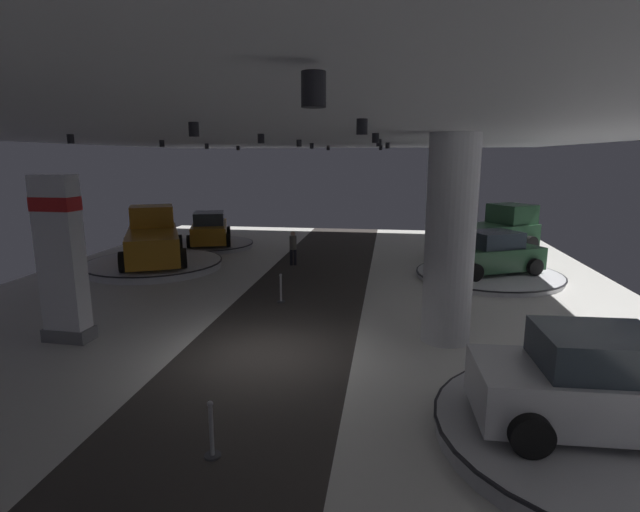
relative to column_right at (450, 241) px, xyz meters
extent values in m
cube|color=silver|center=(-4.58, -1.69, -2.77)|extent=(24.00, 44.00, 0.05)
cube|color=#383330|center=(-4.58, -1.69, -2.75)|extent=(4.40, 44.00, 0.01)
cube|color=silver|center=(-4.58, -1.69, 2.80)|extent=(24.00, 44.00, 0.10)
cylinder|color=black|center=(-9.21, -1.91, 2.57)|extent=(0.16, 0.16, 0.22)
cylinder|color=black|center=(-8.95, 2.30, 2.57)|extent=(0.16, 0.16, 0.22)
cylinder|color=black|center=(-8.98, 6.29, 2.57)|extent=(0.16, 0.16, 0.22)
cylinder|color=black|center=(-8.91, 10.17, 2.57)|extent=(0.16, 0.16, 0.22)
cylinder|color=black|center=(-4.64, -5.42, 2.57)|extent=(0.16, 0.16, 0.22)
cylinder|color=black|center=(-4.62, -1.49, 2.57)|extent=(0.16, 0.16, 0.22)
cylinder|color=black|center=(-4.48, 2.54, 2.57)|extent=(0.16, 0.16, 0.22)
cylinder|color=black|center=(-4.72, 6.49, 2.57)|extent=(0.16, 0.16, 0.22)
cylinder|color=black|center=(-4.58, 10.52, 2.57)|extent=(0.16, 0.16, 0.22)
cylinder|color=black|center=(-2.08, -9.64, 2.57)|extent=(0.16, 0.16, 0.22)
cylinder|color=black|center=(-2.00, -5.72, 2.57)|extent=(0.16, 0.16, 0.22)
cylinder|color=black|center=(-1.95, -1.41, 2.57)|extent=(0.16, 0.16, 0.22)
cylinder|color=black|center=(-1.97, 2.34, 2.57)|extent=(0.16, 0.16, 0.22)
cylinder|color=black|center=(-1.74, 6.18, 2.57)|extent=(0.16, 0.16, 0.22)
cylinder|color=black|center=(-2.09, 10.37, 2.57)|extent=(0.16, 0.16, 0.22)
cylinder|color=silver|center=(0.00, 0.00, 0.00)|extent=(1.29, 1.29, 5.50)
cube|color=slate|center=(-10.12, -1.48, -2.58)|extent=(1.29, 0.70, 0.35)
cube|color=white|center=(-10.12, -1.48, -0.35)|extent=(1.12, 0.61, 4.11)
cube|color=red|center=(-10.12, -1.48, 0.97)|extent=(1.15, 0.64, 0.36)
cylinder|color=#B7B7BC|center=(2.06, -4.70, -2.57)|extent=(5.41, 5.41, 0.37)
cylinder|color=black|center=(2.06, -4.70, -2.41)|extent=(5.52, 5.52, 0.05)
cube|color=silver|center=(2.06, -4.70, -1.77)|extent=(4.25, 1.93, 0.90)
cube|color=#2D3842|center=(1.91, -4.71, -1.02)|extent=(1.95, 1.62, 0.70)
cylinder|color=black|center=(0.61, -3.75, -2.04)|extent=(0.69, 0.24, 0.68)
cylinder|color=black|center=(0.67, -5.75, -2.04)|extent=(0.69, 0.24, 0.68)
cylinder|color=silver|center=(-11.94, 6.97, -2.58)|extent=(5.84, 5.84, 0.34)
cylinder|color=black|center=(-11.94, 6.97, -2.44)|extent=(5.96, 5.96, 0.05)
cube|color=#B77519|center=(-11.94, 6.97, -1.66)|extent=(4.25, 5.68, 1.20)
cube|color=#B77519|center=(-12.70, 8.49, -0.61)|extent=(2.46, 2.37, 1.00)
cube|color=#28333D|center=(-12.48, 8.04, -0.61)|extent=(1.60, 0.85, 0.75)
cylinder|color=black|center=(-13.82, 8.11, -1.99)|extent=(0.63, 0.88, 0.84)
cylinder|color=black|center=(-11.72, 9.16, -1.99)|extent=(0.63, 0.88, 0.84)
cylinder|color=black|center=(-12.17, 4.79, -1.99)|extent=(0.63, 0.88, 0.84)
cylinder|color=black|center=(-10.06, 5.84, -1.99)|extent=(0.63, 0.88, 0.84)
cylinder|color=silver|center=(2.51, 7.30, -2.64)|extent=(5.75, 5.75, 0.23)
cylinder|color=black|center=(2.51, 7.30, -2.55)|extent=(5.86, 5.86, 0.05)
cube|color=#2D5638|center=(2.51, 7.30, -1.91)|extent=(4.56, 3.52, 0.90)
cube|color=#2D3842|center=(2.65, 7.37, -1.16)|extent=(2.40, 2.26, 0.70)
cylinder|color=black|center=(1.70, 5.76, -2.18)|extent=(0.71, 0.51, 0.68)
cylinder|color=black|center=(0.79, 7.54, -2.18)|extent=(0.71, 0.51, 0.68)
cylinder|color=black|center=(4.24, 7.07, -2.18)|extent=(0.71, 0.51, 0.68)
cylinder|color=black|center=(3.33, 8.85, -2.18)|extent=(0.71, 0.51, 0.68)
sphere|color=white|center=(0.91, 5.92, -1.80)|extent=(0.18, 0.18, 0.18)
sphere|color=white|center=(0.46, 6.80, -1.80)|extent=(0.18, 0.18, 0.18)
cylinder|color=silver|center=(3.10, 11.70, -2.62)|extent=(5.57, 5.56, 0.26)
cylinder|color=black|center=(3.10, 11.70, -2.52)|extent=(5.68, 5.68, 0.05)
cube|color=#2D5638|center=(3.10, 11.70, -1.74)|extent=(5.58, 4.67, 1.20)
cube|color=#2D5638|center=(4.52, 12.63, -0.69)|extent=(2.47, 2.52, 1.00)
cube|color=#28333D|center=(4.10, 12.35, -0.69)|extent=(1.03, 1.50, 0.75)
cylinder|color=black|center=(4.00, 13.70, -2.07)|extent=(0.86, 0.70, 0.84)
cylinder|color=black|center=(5.30, 11.74, -2.07)|extent=(0.86, 0.70, 0.84)
cylinder|color=black|center=(0.91, 11.66, -2.07)|extent=(0.86, 0.70, 0.84)
cylinder|color=black|center=(2.20, 9.69, -2.07)|extent=(0.86, 0.70, 0.84)
cylinder|color=#B7B7BC|center=(-11.36, 12.29, -2.62)|extent=(4.61, 4.61, 0.26)
cylinder|color=black|center=(-11.36, 12.29, -2.52)|extent=(4.70, 4.70, 0.05)
cube|color=#B77519|center=(-11.36, 12.29, -1.88)|extent=(3.05, 4.55, 0.90)
cube|color=#2D3842|center=(-11.31, 12.15, -1.14)|extent=(2.09, 2.30, 0.70)
cylinder|color=black|center=(-12.76, 13.32, -2.15)|extent=(0.43, 0.71, 0.68)
cylinder|color=black|center=(-10.87, 13.96, -2.15)|extent=(0.43, 0.71, 0.68)
cylinder|color=black|center=(-11.85, 10.61, -2.15)|extent=(0.43, 0.71, 0.68)
cylinder|color=black|center=(-9.95, 11.25, -2.15)|extent=(0.43, 0.71, 0.68)
sphere|color=white|center=(-12.48, 14.08, -1.77)|extent=(0.18, 0.18, 0.18)
sphere|color=white|center=(-11.55, 14.40, -1.77)|extent=(0.18, 0.18, 0.18)
cylinder|color=black|center=(-5.84, 8.53, -2.35)|extent=(0.14, 0.14, 0.80)
cylinder|color=black|center=(-6.00, 8.45, -2.35)|extent=(0.14, 0.14, 0.80)
cylinder|color=#6B665B|center=(-5.92, 8.49, -1.69)|extent=(0.32, 0.32, 0.62)
sphere|color=beige|center=(-5.92, 8.49, -1.27)|extent=(0.22, 0.22, 0.22)
cylinder|color=#333338|center=(-5.20, 2.77, -2.73)|extent=(0.28, 0.28, 0.04)
cylinder|color=#B2B2B7|center=(-5.20, 2.77, -2.27)|extent=(0.07, 0.07, 0.96)
sphere|color=#B2B2B7|center=(-5.20, 2.77, -1.79)|extent=(0.10, 0.10, 0.10)
cylinder|color=#333338|center=(-4.38, -5.95, -2.73)|extent=(0.28, 0.28, 0.04)
cylinder|color=#B2B2B7|center=(-4.38, -5.95, -2.27)|extent=(0.07, 0.07, 0.96)
sphere|color=#B2B2B7|center=(-4.38, -5.95, -1.79)|extent=(0.10, 0.10, 0.10)
camera|label=1|loc=(-1.57, -12.83, 2.15)|focal=27.14mm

